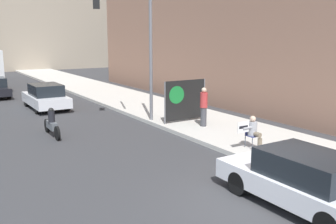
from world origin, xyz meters
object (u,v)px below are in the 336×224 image
pedestrian_behind (188,102)px  seated_protester (253,131)px  car_on_road_nearest (46,97)px  jogger_on_sidewalk (204,106)px  protest_banner (185,100)px  parked_car_curbside (304,180)px  traffic_light_pole (132,32)px  motorcycle_on_road (52,124)px

pedestrian_behind → seated_protester: bearing=-99.3°
pedestrian_behind → car_on_road_nearest: bearing=125.6°
seated_protester → pedestrian_behind: 5.64m
jogger_on_sidewalk → car_on_road_nearest: size_ratio=0.41×
protest_banner → car_on_road_nearest: 9.13m
protest_banner → jogger_on_sidewalk: bearing=-82.2°
parked_car_curbside → traffic_light_pole: bearing=86.6°
seated_protester → car_on_road_nearest: 13.55m
seated_protester → parked_car_curbside: size_ratio=0.27×
protest_banner → motorcycle_on_road: (-6.07, 1.28, -0.70)m
jogger_on_sidewalk → protest_banner: bearing=-121.4°
jogger_on_sidewalk → motorcycle_on_road: jogger_on_sidewalk is taller
jogger_on_sidewalk → parked_car_curbside: size_ratio=0.41×
jogger_on_sidewalk → pedestrian_behind: bearing=-140.8°
protest_banner → motorcycle_on_road: size_ratio=1.06×
parked_car_curbside → jogger_on_sidewalk: bearing=70.1°
pedestrian_behind → protest_banner: size_ratio=0.69×
parked_car_curbside → car_on_road_nearest: 16.97m
protest_banner → parked_car_curbside: (-2.63, -9.00, -0.52)m
traffic_light_pole → parked_car_curbside: size_ratio=1.46×
car_on_road_nearest → traffic_light_pole: bearing=-67.7°
pedestrian_behind → parked_car_curbside: bearing=-108.0°
pedestrian_behind → car_on_road_nearest: 8.97m
protest_banner → traffic_light_pole: (-2.01, 1.49, 3.21)m
jogger_on_sidewalk → seated_protester: bearing=42.0°
motorcycle_on_road → pedestrian_behind: bearing=-6.5°
motorcycle_on_road → parked_car_curbside: bearing=-71.5°
jogger_on_sidewalk → traffic_light_pole: (-2.19, 2.76, 3.36)m
pedestrian_behind → traffic_light_pole: (-2.55, 0.96, 3.45)m
jogger_on_sidewalk → motorcycle_on_road: (-6.24, 2.55, -0.55)m
car_on_road_nearest → protest_banner: bearing=-59.5°
parked_car_curbside → motorcycle_on_road: 10.84m
pedestrian_behind → parked_car_curbside: 10.04m
parked_car_curbside → car_on_road_nearest: bearing=96.8°
protest_banner → traffic_light_pole: size_ratio=0.37×
seated_protester → jogger_on_sidewalk: (0.59, 3.76, 0.27)m
jogger_on_sidewalk → traffic_light_pole: size_ratio=0.28×
seated_protester → parked_car_curbside: bearing=-124.5°
seated_protester → parked_car_curbside: parked_car_curbside is taller
pedestrian_behind → protest_banner: bearing=-135.3°
jogger_on_sidewalk → car_on_road_nearest: 10.31m
seated_protester → protest_banner: 5.06m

